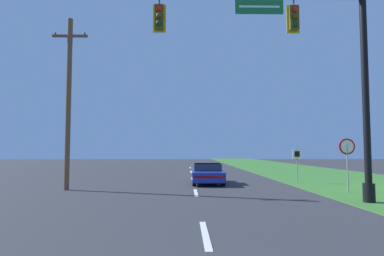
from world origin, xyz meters
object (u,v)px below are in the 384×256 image
Objects in this scene: stop_sign at (347,153)px; utility_pole_near at (68,100)px; car_ahead at (207,173)px; route_sign_post at (297,158)px; signal_mast at (310,63)px.

utility_pole_near reaches higher than stop_sign.
car_ahead is 5.53m from route_sign_post.
utility_pole_near is at bearing 174.06° from stop_sign.
car_ahead is at bearing 24.56° from utility_pole_near.
car_ahead is 1.78× the size of stop_sign.
stop_sign is 0.29× the size of utility_pole_near.
signal_mast is 2.09× the size of car_ahead.
signal_mast is at bearing -104.15° from route_sign_post.
utility_pole_near reaches higher than car_ahead.
route_sign_post is (-0.83, 4.74, -0.34)m from stop_sign.
stop_sign is at bearing -37.05° from car_ahead.
car_ahead is 8.92m from utility_pole_near.
stop_sign is at bearing 48.13° from signal_mast.
utility_pole_near is (-7.28, -3.33, 3.94)m from car_ahead.
utility_pole_near is (-10.75, 4.55, -0.79)m from signal_mast.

